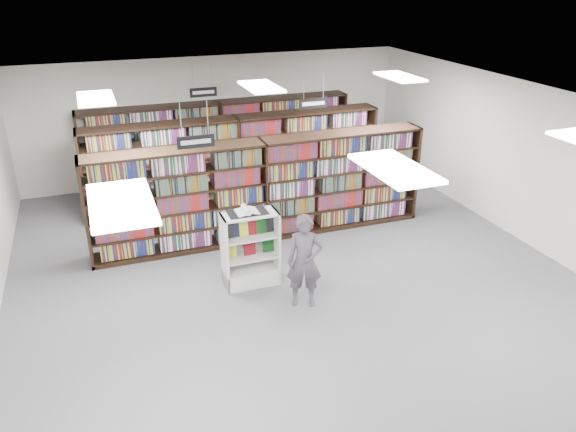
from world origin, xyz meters
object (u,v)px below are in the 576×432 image
object	(u,v)px
endcap_display	(250,259)
open_book	(247,211)
bookshelf_row_near	(263,190)
shopper	(305,261)

from	to	relation	value
endcap_display	open_book	distance (m)	0.93
bookshelf_row_near	endcap_display	xyz separation A→B (m)	(-0.80, -1.71, -0.58)
open_book	shopper	distance (m)	1.34
bookshelf_row_near	open_book	distance (m)	1.93
open_book	endcap_display	bearing A→B (deg)	3.14
endcap_display	open_book	world-z (taller)	open_book
bookshelf_row_near	shopper	bearing A→B (deg)	-93.27
shopper	endcap_display	bearing A→B (deg)	143.08
bookshelf_row_near	endcap_display	distance (m)	1.97
bookshelf_row_near	shopper	distance (m)	2.71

